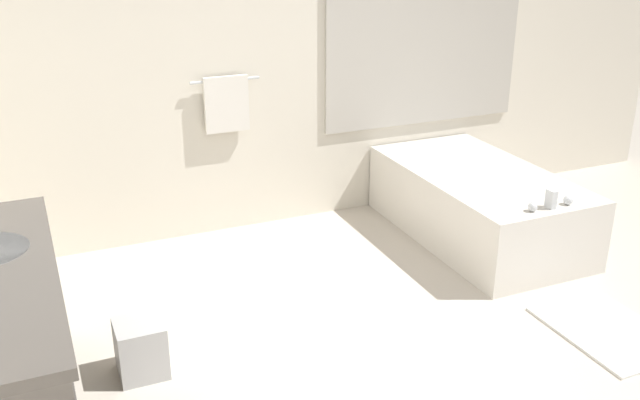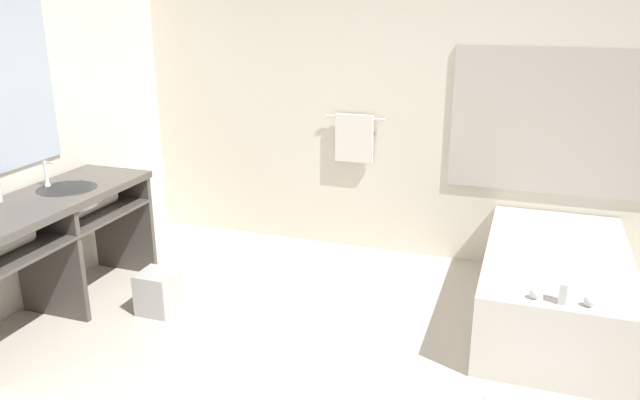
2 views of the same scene
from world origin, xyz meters
TOP-DOWN VIEW (x-y plane):
  - ground_plane at (0.00, 0.00)m, footprint 16.00×16.00m
  - wall_back_with_blinds at (0.05, 2.23)m, footprint 7.40×0.13m
  - bathtub at (1.33, 1.34)m, footprint 0.91×1.69m
  - waste_bin at (-1.26, 0.60)m, footprint 0.24×0.24m
  - bath_mat at (1.27, -0.06)m, footprint 0.56×0.77m

SIDE VIEW (x-z plane):
  - ground_plane at x=0.00m, z-range 0.00..0.00m
  - bath_mat at x=1.27m, z-range 0.00..0.02m
  - waste_bin at x=-1.26m, z-range 0.00..0.29m
  - bathtub at x=1.33m, z-range -0.04..0.59m
  - wall_back_with_blinds at x=0.05m, z-range -0.01..2.69m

